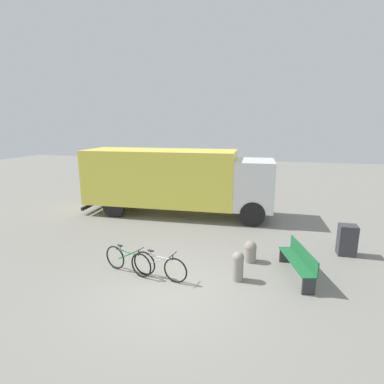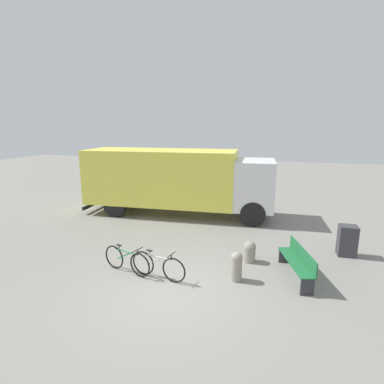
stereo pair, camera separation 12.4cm
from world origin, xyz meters
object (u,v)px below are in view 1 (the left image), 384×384
object	(u,v)px
delivery_truck	(175,178)
bicycle_near	(128,260)
bollard_far_bench	(250,251)
utility_box	(347,240)
bicycle_middle	(159,266)
park_bench	(299,260)
bollard_near_bench	(238,265)

from	to	relation	value
delivery_truck	bicycle_near	distance (m)	6.20
bicycle_near	bollard_far_bench	size ratio (longest dim) A/B	2.46
bollard_far_bench	utility_box	world-z (taller)	utility_box
bicycle_middle	bollard_far_bench	bearing A→B (deg)	46.98
bicycle_near	utility_box	distance (m)	7.08
park_bench	bollard_far_bench	bearing A→B (deg)	49.04
park_bench	utility_box	world-z (taller)	utility_box
bicycle_middle	bollard_near_bench	xyz separation A→B (m)	(2.12, 0.46, 0.07)
bicycle_near	bollard_far_bench	xyz separation A→B (m)	(3.39, 1.63, -0.03)
bicycle_middle	bollard_far_bench	distance (m)	2.95
bollard_far_bench	park_bench	bearing A→B (deg)	-25.61
bicycle_middle	delivery_truck	bearing A→B (deg)	114.20
bicycle_middle	utility_box	bearing A→B (deg)	40.13
bicycle_middle	bicycle_near	bearing A→B (deg)	-174.43
bollard_near_bench	utility_box	xyz separation A→B (m)	(3.31, 2.56, 0.06)
delivery_truck	bicycle_middle	bearing A→B (deg)	-79.17
delivery_truck	park_bench	xyz separation A→B (m)	(5.19, -5.06, -1.24)
delivery_truck	park_bench	world-z (taller)	delivery_truck
park_bench	bicycle_middle	world-z (taller)	park_bench
park_bench	bollard_near_bench	bearing A→B (deg)	95.08
bicycle_near	bollard_near_bench	size ratio (longest dim) A/B	2.00
bicycle_near	utility_box	xyz separation A→B (m)	(6.44, 2.93, 0.13)
bollard_near_bench	bicycle_middle	bearing A→B (deg)	-167.80
bicycle_middle	utility_box	distance (m)	6.22
delivery_truck	bollard_far_bench	size ratio (longest dim) A/B	13.29
bicycle_near	utility_box	world-z (taller)	utility_box
bollard_near_bench	bicycle_near	bearing A→B (deg)	-173.40
bicycle_middle	bollard_far_bench	size ratio (longest dim) A/B	2.52
utility_box	bicycle_middle	bearing A→B (deg)	-150.92
park_bench	bollard_near_bench	world-z (taller)	park_bench
bicycle_middle	bollard_near_bench	bearing A→B (deg)	23.24
delivery_truck	utility_box	distance (m)	7.64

